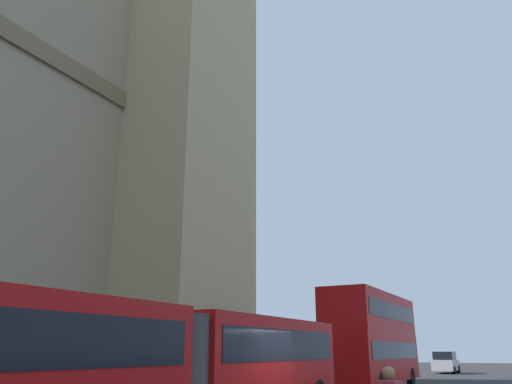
% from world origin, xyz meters
% --- Properties ---
extents(articulated_bus, '(16.83, 2.54, 2.90)m').
position_xyz_m(articulated_bus, '(-3.46, 1.99, 1.75)').
color(articulated_bus, '#B20F0F').
rests_on(articulated_bus, ground_plane).
extents(double_decker_bus, '(10.38, 2.54, 4.90)m').
position_xyz_m(double_decker_bus, '(14.70, 2.00, 2.71)').
color(double_decker_bus, '#B20F0F').
rests_on(double_decker_bus, ground_plane).
extents(sedan_lead, '(4.40, 1.86, 1.85)m').
position_xyz_m(sedan_lead, '(36.48, 1.72, 0.91)').
color(sedan_lead, '#B7B7BC').
rests_on(sedan_lead, ground_plane).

